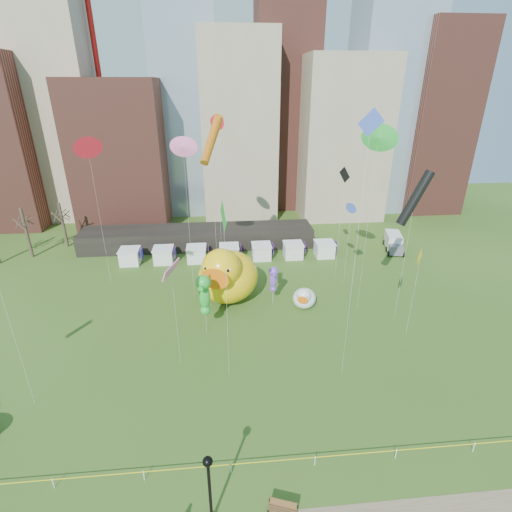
{
  "coord_description": "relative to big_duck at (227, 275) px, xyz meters",
  "views": [
    {
      "loc": [
        0.01,
        -18.57,
        25.07
      ],
      "look_at": [
        2.74,
        10.39,
        12.0
      ],
      "focal_mm": 27.0,
      "sensor_mm": 36.0,
      "label": 1
    }
  ],
  "objects": [
    {
      "name": "kite_0",
      "position": [
        -0.57,
        8.75,
        16.95
      ],
      "size": [
        1.35,
        1.65,
        21.55
      ],
      "color": "silver",
      "rests_on": "ground"
    },
    {
      "name": "vendor_tents",
      "position": [
        0.63,
        12.24,
        -2.48
      ],
      "size": [
        33.24,
        2.8,
        2.4
      ],
      "color": "white",
      "rests_on": "ground"
    },
    {
      "name": "kite_11",
      "position": [
        -0.23,
        -13.8,
        11.73
      ],
      "size": [
        0.44,
        2.44,
        16.89
      ],
      "color": "silver",
      "rests_on": "ground"
    },
    {
      "name": "ground",
      "position": [
        -0.39,
        -23.76,
        -3.59
      ],
      "size": [
        160.0,
        160.0,
        0.0
      ],
      "primitive_type": "plane",
      "color": "#325119",
      "rests_on": "ground"
    },
    {
      "name": "kite_8",
      "position": [
        -15.9,
        6.25,
        14.52
      ],
      "size": [
        1.95,
        2.03,
        19.38
      ],
      "color": "silver",
      "rests_on": "ground"
    },
    {
      "name": "seahorse_green",
      "position": [
        -2.5,
        -6.75,
        1.5
      ],
      "size": [
        1.88,
        2.2,
        7.06
      ],
      "rotation": [
        0.0,
        0.0,
        -0.2
      ],
      "color": "silver",
      "rests_on": "ground"
    },
    {
      "name": "caution_tape",
      "position": [
        -0.39,
        -23.76,
        -2.91
      ],
      "size": [
        50.0,
        0.06,
        0.9
      ],
      "color": "white",
      "rests_on": "ground"
    },
    {
      "name": "box_truck",
      "position": [
        27.61,
        13.79,
        -2.27
      ],
      "size": [
        3.66,
        6.41,
        2.57
      ],
      "rotation": [
        0.0,
        0.0,
        -0.25
      ],
      "color": "silver",
      "rests_on": "ground"
    },
    {
      "name": "kite_10",
      "position": [
        19.4,
        -5.78,
        10.76
      ],
      "size": [
        3.53,
        1.48,
        17.26
      ],
      "color": "silver",
      "rests_on": "ground"
    },
    {
      "name": "pavilion",
      "position": [
        -4.39,
        18.24,
        -1.99
      ],
      "size": [
        38.0,
        6.0,
        3.2
      ],
      "primitive_type": "cube",
      "color": "black",
      "rests_on": "ground"
    },
    {
      "name": "kite_5",
      "position": [
        15.96,
        2.93,
        7.11
      ],
      "size": [
        0.66,
        1.24,
        11.4
      ],
      "color": "silver",
      "rests_on": "ground"
    },
    {
      "name": "bare_trees",
      "position": [
        -30.55,
        16.79,
        0.42
      ],
      "size": [
        8.44,
        6.44,
        8.5
      ],
      "color": "#382B21",
      "rests_on": "ground"
    },
    {
      "name": "kite_4",
      "position": [
        19.32,
        -8.99,
        5.56
      ],
      "size": [
        1.18,
        1.51,
        10.02
      ],
      "color": "silver",
      "rests_on": "ground"
    },
    {
      "name": "lamppost",
      "position": [
        -1.7,
        -26.96,
        -0.03
      ],
      "size": [
        0.61,
        0.61,
        5.83
      ],
      "color": "black",
      "rests_on": "footpath"
    },
    {
      "name": "kite_9",
      "position": [
        -4.93,
        -11.67,
        6.65
      ],
      "size": [
        1.34,
        3.11,
        10.75
      ],
      "color": "silver",
      "rests_on": "ground"
    },
    {
      "name": "kite_13",
      "position": [
        10.4,
        -14.55,
        17.98
      ],
      "size": [
        1.41,
        1.48,
        23.57
      ],
      "color": "silver",
      "rests_on": "ground"
    },
    {
      "name": "kite_6",
      "position": [
        -1.21,
        4.53,
        15.39
      ],
      "size": [
        3.43,
        2.98,
        22.0
      ],
      "color": "silver",
      "rests_on": "ground"
    },
    {
      "name": "park_bench",
      "position": [
        2.78,
        -26.87,
        -3.07
      ],
      "size": [
        1.94,
        1.17,
        0.95
      ],
      "rotation": [
        0.0,
        0.0,
        -0.33
      ],
      "color": "brown",
      "rests_on": "footpath"
    },
    {
      "name": "kite_2",
      "position": [
        15.25,
        4.7,
        10.58
      ],
      "size": [
        0.84,
        1.87,
        15.61
      ],
      "color": "silver",
      "rests_on": "ground"
    },
    {
      "name": "kite_3",
      "position": [
        15.54,
        -3.82,
        16.51
      ],
      "size": [
        2.01,
        2.32,
        21.49
      ],
      "color": "silver",
      "rests_on": "ground"
    },
    {
      "name": "skyline",
      "position": [
        1.86,
        37.31,
        17.85
      ],
      "size": [
        101.0,
        23.0,
        68.0
      ],
      "color": "brown",
      "rests_on": "ground"
    },
    {
      "name": "small_duck",
      "position": [
        9.23,
        -2.62,
        -2.23
      ],
      "size": [
        3.72,
        4.22,
        2.96
      ],
      "rotation": [
        0.0,
        0.0,
        -0.33
      ],
      "color": "white",
      "rests_on": "ground"
    },
    {
      "name": "kite_1",
      "position": [
        -4.22,
        0.71,
        15.22
      ],
      "size": [
        2.16,
        1.04,
        19.94
      ],
      "color": "silver",
      "rests_on": "ground"
    },
    {
      "name": "seahorse_purple",
      "position": [
        5.6,
        -1.29,
        0.02
      ],
      "size": [
        1.15,
        1.48,
        5.03
      ],
      "rotation": [
        0.0,
        0.0,
        -0.01
      ],
      "color": "silver",
      "rests_on": "ground"
    },
    {
      "name": "big_duck",
      "position": [
        0.0,
        0.0,
        0.0
      ],
      "size": [
        9.65,
        11.09,
        7.82
      ],
      "rotation": [
        0.0,
        0.0,
        -0.3
      ],
      "color": "yellow",
      "rests_on": "ground"
    }
  ]
}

